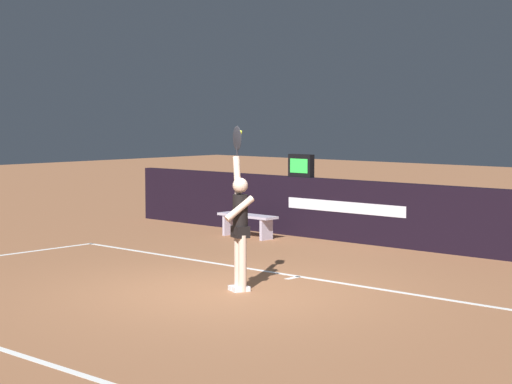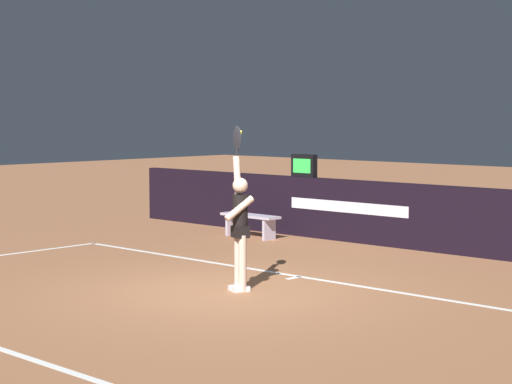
{
  "view_description": "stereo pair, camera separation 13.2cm",
  "coord_description": "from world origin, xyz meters",
  "px_view_note": "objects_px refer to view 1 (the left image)",
  "views": [
    {
      "loc": [
        8.53,
        -8.83,
        2.45
      ],
      "look_at": [
        0.21,
        0.33,
        1.38
      ],
      "focal_mm": 62.75,
      "sensor_mm": 36.0,
      "label": 1
    },
    {
      "loc": [
        8.63,
        -8.74,
        2.45
      ],
      "look_at": [
        0.21,
        0.33,
        1.38
      ],
      "focal_mm": 62.75,
      "sensor_mm": 36.0,
      "label": 2
    }
  ],
  "objects_px": {
    "courtside_bench_near": "(247,220)",
    "tennis_ball": "(239,132)",
    "speed_display": "(301,166)",
    "tennis_player": "(240,224)"
  },
  "relations": [
    {
      "from": "tennis_ball",
      "to": "courtside_bench_near",
      "type": "xyz_separation_m",
      "value": [
        -3.53,
        3.96,
        -1.86
      ]
    },
    {
      "from": "speed_display",
      "to": "courtside_bench_near",
      "type": "distance_m",
      "value": 1.54
    },
    {
      "from": "speed_display",
      "to": "tennis_player",
      "type": "distance_m",
      "value": 5.77
    },
    {
      "from": "speed_display",
      "to": "tennis_ball",
      "type": "xyz_separation_m",
      "value": [
        2.88,
        -4.85,
        0.78
      ]
    },
    {
      "from": "speed_display",
      "to": "tennis_player",
      "type": "xyz_separation_m",
      "value": [
        2.96,
        -4.93,
        -0.48
      ]
    },
    {
      "from": "courtside_bench_near",
      "to": "tennis_ball",
      "type": "bearing_deg",
      "value": -48.32
    },
    {
      "from": "tennis_ball",
      "to": "courtside_bench_near",
      "type": "distance_m",
      "value": 5.62
    },
    {
      "from": "speed_display",
      "to": "courtside_bench_near",
      "type": "bearing_deg",
      "value": -126.39
    },
    {
      "from": "speed_display",
      "to": "courtside_bench_near",
      "type": "height_order",
      "value": "speed_display"
    },
    {
      "from": "courtside_bench_near",
      "to": "tennis_player",
      "type": "bearing_deg",
      "value": -48.24
    }
  ]
}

